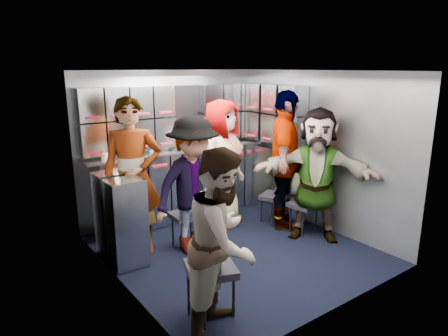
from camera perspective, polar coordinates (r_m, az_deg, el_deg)
floor at (r=4.92m, az=1.57°, el=-11.54°), size 3.00×3.00×0.00m
wall_back at (r=5.80m, az=-7.44°, el=3.29°), size 2.80×0.04×2.10m
wall_left at (r=3.90m, az=-14.90°, el=-2.50°), size 0.04×3.00×2.10m
wall_right at (r=5.51m, az=13.29°, el=2.45°), size 0.04×3.00×2.10m
ceiling at (r=4.43m, az=1.76°, el=13.72°), size 2.80×3.00×0.02m
cart_bank_back at (r=5.75m, az=-6.25°, el=-2.46°), size 2.68×0.38×0.99m
cart_bank_left at (r=4.64m, az=-14.58°, el=-6.99°), size 0.38×0.76×0.99m
counter at (r=5.62m, az=-6.39°, el=2.62°), size 2.68×0.42×0.03m
locker_bank_back at (r=5.60m, az=-6.84°, el=7.48°), size 2.68×0.28×0.82m
locker_bank_right at (r=5.81m, az=7.31°, el=7.72°), size 0.28×1.00×0.82m
right_cabinet at (r=5.94m, az=7.67°, el=-1.92°), size 0.28×1.20×1.00m
coffee_niche at (r=5.74m, az=-5.55°, el=7.49°), size 0.46×0.16×0.84m
red_latch_strip at (r=5.48m, az=-5.32°, el=0.90°), size 2.60×0.02×0.03m
jump_seat_near_left at (r=3.56m, az=-1.91°, el=-14.55°), size 0.52×0.51×0.49m
jump_seat_mid_left at (r=4.91m, az=-5.44°, el=-6.94°), size 0.37×0.35×0.42m
jump_seat_center at (r=5.70m, az=-1.45°, el=-3.46°), size 0.45×0.44×0.46m
jump_seat_mid_right at (r=5.64m, az=7.14°, el=-4.23°), size 0.45×0.44×0.41m
jump_seat_near_right at (r=5.36m, az=11.34°, el=-5.36°), size 0.39×0.38×0.41m
attendant_standing at (r=4.67m, az=-12.93°, el=-1.32°), size 0.79×0.69×1.83m
attendant_arc_a at (r=3.27m, az=-0.16°, el=-10.48°), size 0.96×0.92×1.55m
attendant_arc_b at (r=4.62m, az=-4.42°, el=-2.57°), size 1.11×0.73×1.61m
attendant_arc_c at (r=5.43m, az=-0.41°, el=0.68°), size 0.99×0.84×1.73m
attendant_arc_d at (r=5.36m, az=8.63°, el=1.02°), size 1.09×1.09×1.86m
attendant_arc_e at (r=5.11m, az=13.07°, el=-0.92°), size 1.35×1.52×1.67m
bottle_left at (r=5.34m, az=-10.43°, el=3.45°), size 0.07×0.07×0.26m
bottle_mid at (r=5.35m, az=-10.28°, el=3.29°), size 0.07×0.07×0.23m
bottle_right at (r=5.75m, az=-2.91°, el=4.42°), size 0.07×0.07×0.26m
cup_left at (r=5.12m, az=-16.69°, el=1.62°), size 0.08×0.08×0.09m
cup_right at (r=5.78m, az=-2.35°, el=3.73°), size 0.08×0.08×0.11m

